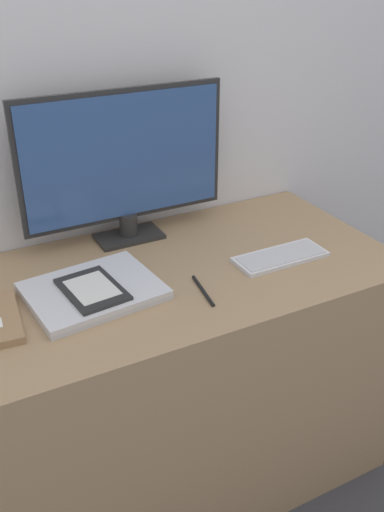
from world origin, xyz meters
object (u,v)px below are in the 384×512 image
at_px(keyboard, 280,257).
at_px(laptop, 93,291).
at_px(pen, 203,291).
at_px(monitor, 124,163).
at_px(ereader, 92,289).

relative_size(keyboard, laptop, 0.78).
bearing_deg(pen, monitor, 97.65).
bearing_deg(laptop, pen, -24.61).
bearing_deg(keyboard, laptop, 173.26).
distance_m(laptop, ereader, 0.03).
bearing_deg(ereader, laptop, 68.40).
height_order(ereader, pen, ereader).
bearing_deg(laptop, keyboard, -6.74).
xyz_separation_m(keyboard, pen, (-0.27, -0.05, -0.00)).
distance_m(keyboard, laptop, 0.53).
bearing_deg(keyboard, monitor, 135.41).
bearing_deg(ereader, pen, -20.51).
height_order(monitor, laptop, monitor).
xyz_separation_m(monitor, laptop, (-0.20, -0.26, -0.22)).
height_order(monitor, keyboard, monitor).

